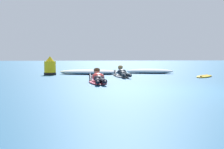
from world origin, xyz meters
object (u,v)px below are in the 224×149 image
drifting_surfboard (204,76)px  channel_marker_buoy (50,68)px  surfer_near (98,79)px  surfer_far (122,74)px

drifting_surfboard → channel_marker_buoy: channel_marker_buoy is taller
drifting_surfboard → channel_marker_buoy: 7.07m
surfer_near → surfer_far: same height
surfer_far → surfer_near: bearing=-114.3°
surfer_far → drifting_surfboard: bearing=-7.8°
surfer_near → channel_marker_buoy: size_ratio=2.93×
surfer_far → drifting_surfboard: 3.54m
surfer_near → surfer_far: 3.47m
surfer_far → drifting_surfboard: (3.51, -0.48, -0.10)m
surfer_far → drifting_surfboard: size_ratio=1.36×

